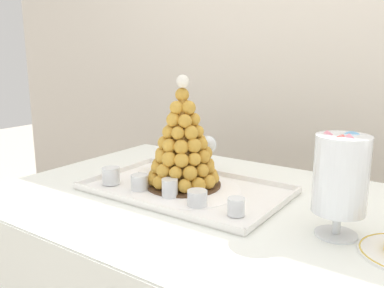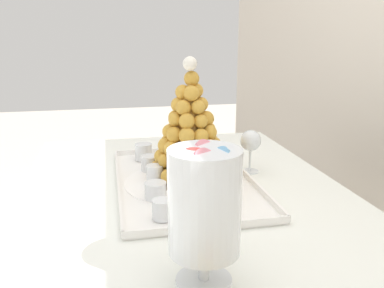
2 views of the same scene
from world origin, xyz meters
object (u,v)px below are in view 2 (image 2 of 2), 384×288
object	(u,v)px
dessert_cup_mid_right	(156,191)
creme_brulee_ramekin	(185,159)
dessert_cup_left	(144,152)
wine_glass	(251,142)
macaron_goblet	(204,203)
croquembouche	(190,133)
dessert_cup_mid_left	(150,164)
dessert_cup_right	(162,210)
dessert_cup_centre	(155,175)
serving_tray	(184,182)

from	to	relation	value
dessert_cup_mid_right	creme_brulee_ramekin	size ratio (longest dim) A/B	0.63
dessert_cup_left	wine_glass	distance (m)	0.39
dessert_cup_left	creme_brulee_ramekin	size ratio (longest dim) A/B	0.64
macaron_goblet	wine_glass	bearing A→B (deg)	152.93
croquembouche	dessert_cup_mid_left	xyz separation A→B (m)	(-0.09, -0.12, -0.12)
dessert_cup_mid_left	wine_glass	xyz separation A→B (m)	(0.06, 0.33, 0.07)
croquembouche	creme_brulee_ramekin	size ratio (longest dim) A/B	3.92
dessert_cup_left	wine_glass	world-z (taller)	wine_glass
dessert_cup_mid_left	macaron_goblet	world-z (taller)	macaron_goblet
dessert_cup_left	dessert_cup_right	distance (m)	0.49
dessert_cup_centre	dessert_cup_mid_left	bearing A→B (deg)	-178.96
serving_tray	dessert_cup_right	bearing A→B (deg)	-22.38
croquembouche	macaron_goblet	bearing A→B (deg)	-8.65
dessert_cup_left	dessert_cup_mid_right	xyz separation A→B (m)	(0.36, 0.00, -0.01)
dessert_cup_centre	macaron_goblet	xyz separation A→B (m)	(0.51, 0.03, 0.12)
serving_tray	dessert_cup_mid_right	size ratio (longest dim) A/B	10.80
wine_glass	macaron_goblet	bearing A→B (deg)	-27.07
dessert_cup_mid_left	dessert_cup_right	distance (m)	0.37
dessert_cup_left	croquembouche	bearing A→B (deg)	29.96
serving_tray	dessert_cup_right	distance (m)	0.27
dessert_cup_centre	serving_tray	bearing A→B (deg)	90.96
creme_brulee_ramekin	wine_glass	distance (m)	0.24
serving_tray	wine_glass	bearing A→B (deg)	105.39
creme_brulee_ramekin	macaron_goblet	world-z (taller)	macaron_goblet
dessert_cup_left	dessert_cup_mid_right	world-z (taller)	dessert_cup_left
dessert_cup_mid_right	dessert_cup_right	xyz separation A→B (m)	(0.13, 0.00, 0.00)
serving_tray	dessert_cup_mid_left	bearing A→B (deg)	-143.16
dessert_cup_mid_left	dessert_cup_mid_right	size ratio (longest dim) A/B	0.95
serving_tray	dessert_cup_mid_left	world-z (taller)	dessert_cup_mid_left
croquembouche	wine_glass	world-z (taller)	croquembouche
creme_brulee_ramekin	macaron_goblet	size ratio (longest dim) A/B	0.35
dessert_cup_right	creme_brulee_ramekin	xyz separation A→B (m)	(-0.43, 0.14, -0.01)
dessert_cup_left	macaron_goblet	distance (m)	0.77
serving_tray	croquembouche	xyz separation A→B (m)	(-0.03, 0.02, 0.15)
serving_tray	dessert_cup_left	bearing A→B (deg)	-157.59
croquembouche	dessert_cup_left	bearing A→B (deg)	-150.04
dessert_cup_mid_right	macaron_goblet	world-z (taller)	macaron_goblet
serving_tray	dessert_cup_mid_right	xyz separation A→B (m)	(0.11, -0.10, 0.02)
dessert_cup_mid_right	dessert_cup_right	distance (m)	0.13
serving_tray	dessert_cup_centre	distance (m)	0.09
macaron_goblet	dessert_cup_right	bearing A→B (deg)	-170.70
croquembouche	wine_glass	size ratio (longest dim) A/B	2.63
creme_brulee_ramekin	macaron_goblet	distance (m)	0.71
dessert_cup_left	dessert_cup_right	xyz separation A→B (m)	(0.49, 0.00, -0.00)
creme_brulee_ramekin	macaron_goblet	bearing A→B (deg)	-7.82
creme_brulee_ramekin	wine_glass	size ratio (longest dim) A/B	0.67
macaron_goblet	creme_brulee_ramekin	bearing A→B (deg)	172.18
dessert_cup_right	serving_tray	bearing A→B (deg)	157.62
creme_brulee_ramekin	dessert_cup_right	bearing A→B (deg)	-17.88
wine_glass	croquembouche	bearing A→B (deg)	-80.28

